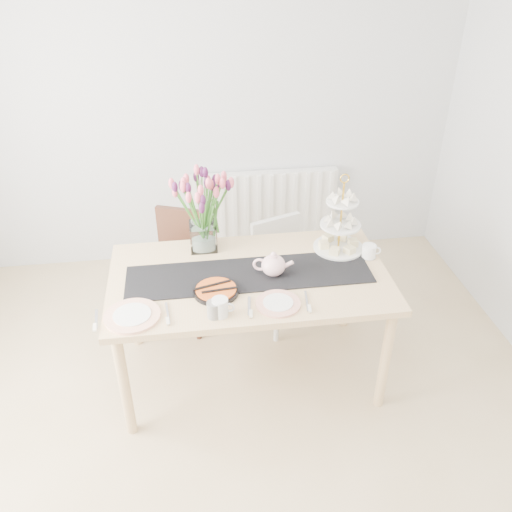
{
  "coord_description": "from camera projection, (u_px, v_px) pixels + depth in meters",
  "views": [
    {
      "loc": [
        -0.13,
        -1.79,
        2.5
      ],
      "look_at": [
        0.22,
        0.7,
        0.91
      ],
      "focal_mm": 38.0,
      "sensor_mm": 36.0,
      "label": 1
    }
  ],
  "objects": [
    {
      "name": "room_shell",
      "position": [
        226.0,
        271.0,
        2.16
      ],
      "size": [
        4.5,
        4.5,
        4.5
      ],
      "color": "tan",
      "rests_on": "ground"
    },
    {
      "name": "radiator",
      "position": [
        264.0,
        205.0,
        4.5
      ],
      "size": [
        1.2,
        0.08,
        0.6
      ],
      "primitive_type": "cube",
      "color": "white",
      "rests_on": "room_shell"
    },
    {
      "name": "dining_table",
      "position": [
        249.0,
        286.0,
        3.14
      ],
      "size": [
        1.6,
        0.9,
        0.75
      ],
      "color": "tan",
      "rests_on": "ground"
    },
    {
      "name": "chair_brown",
      "position": [
        182.0,
        259.0,
        3.77
      ],
      "size": [
        0.51,
        0.51,
        0.81
      ],
      "rotation": [
        0.0,
        0.0,
        -0.36
      ],
      "color": "#3C1F15",
      "rests_on": "ground"
    },
    {
      "name": "chair_white",
      "position": [
        282.0,
        264.0,
        3.78
      ],
      "size": [
        0.5,
        0.5,
        0.75
      ],
      "rotation": [
        0.0,
        0.0,
        0.35
      ],
      "color": "silver",
      "rests_on": "ground"
    },
    {
      "name": "table_runner",
      "position": [
        249.0,
        274.0,
        3.1
      ],
      "size": [
        1.4,
        0.35,
        0.01
      ],
      "primitive_type": "cube",
      "color": "black",
      "rests_on": "dining_table"
    },
    {
      "name": "tulip_vase",
      "position": [
        201.0,
        200.0,
        3.19
      ],
      "size": [
        0.6,
        0.6,
        0.51
      ],
      "rotation": [
        0.0,
        0.0,
        0.33
      ],
      "color": "silver",
      "rests_on": "dining_table"
    },
    {
      "name": "cake_stand",
      "position": [
        340.0,
        231.0,
        3.27
      ],
      "size": [
        0.31,
        0.31,
        0.45
      ],
      "rotation": [
        0.0,
        0.0,
        0.42
      ],
      "color": "gold",
      "rests_on": "dining_table"
    },
    {
      "name": "teapot",
      "position": [
        273.0,
        265.0,
        3.06
      ],
      "size": [
        0.26,
        0.23,
        0.14
      ],
      "primitive_type": null,
      "rotation": [
        0.0,
        0.0,
        -0.25
      ],
      "color": "white",
      "rests_on": "dining_table"
    },
    {
      "name": "cream_jug",
      "position": [
        369.0,
        251.0,
        3.24
      ],
      "size": [
        0.09,
        0.09,
        0.08
      ],
      "primitive_type": "cylinder",
      "rotation": [
        0.0,
        0.0,
        -0.13
      ],
      "color": "white",
      "rests_on": "dining_table"
    },
    {
      "name": "tart_tin",
      "position": [
        216.0,
        291.0,
        2.95
      ],
      "size": [
        0.25,
        0.25,
        0.03
      ],
      "rotation": [
        0.0,
        0.0,
        -0.15
      ],
      "color": "black",
      "rests_on": "dining_table"
    },
    {
      "name": "mug_grey",
      "position": [
        214.0,
        309.0,
        2.76
      ],
      "size": [
        0.11,
        0.11,
        0.09
      ],
      "primitive_type": "cylinder",
      "rotation": [
        0.0,
        0.0,
        0.66
      ],
      "color": "slate",
      "rests_on": "dining_table"
    },
    {
      "name": "mug_white",
      "position": [
        220.0,
        307.0,
        2.77
      ],
      "size": [
        0.1,
        0.1,
        0.1
      ],
      "primitive_type": "cylinder",
      "rotation": [
        0.0,
        0.0,
        -0.17
      ],
      "color": "silver",
      "rests_on": "dining_table"
    },
    {
      "name": "plate_left",
      "position": [
        132.0,
        316.0,
        2.78
      ],
      "size": [
        0.31,
        0.31,
        0.02
      ],
      "primitive_type": "cylinder",
      "rotation": [
        0.0,
        0.0,
        0.09
      ],
      "color": "white",
      "rests_on": "dining_table"
    },
    {
      "name": "plate_right",
      "position": [
        278.0,
        303.0,
        2.87
      ],
      "size": [
        0.27,
        0.27,
        0.01
      ],
      "primitive_type": "cylinder",
      "rotation": [
        0.0,
        0.0,
        -0.13
      ],
      "color": "white",
      "rests_on": "dining_table"
    }
  ]
}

